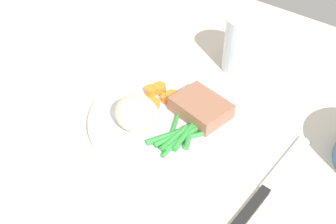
{
  "coord_description": "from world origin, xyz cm",
  "views": [
    {
      "loc": [
        27.07,
        -32.0,
        42.56
      ],
      "look_at": [
        0.18,
        -0.19,
        4.6
      ],
      "focal_mm": 40.67,
      "sensor_mm": 36.0,
      "label": 1
    }
  ],
  "objects_px": {
    "meat_portion": "(201,107)",
    "water_glass": "(245,48)",
    "dinner_plate": "(168,121)",
    "knife": "(269,185)",
    "fork": "(97,83)"
  },
  "relations": [
    {
      "from": "meat_portion",
      "to": "water_glass",
      "type": "xyz_separation_m",
      "value": [
        -0.03,
        0.16,
        0.01
      ]
    },
    {
      "from": "dinner_plate",
      "to": "water_glass",
      "type": "height_order",
      "value": "water_glass"
    },
    {
      "from": "dinner_plate",
      "to": "knife",
      "type": "distance_m",
      "value": 0.18
    },
    {
      "from": "fork",
      "to": "knife",
      "type": "height_order",
      "value": "knife"
    },
    {
      "from": "water_glass",
      "to": "fork",
      "type": "bearing_deg",
      "value": -128.9
    },
    {
      "from": "dinner_plate",
      "to": "meat_portion",
      "type": "xyz_separation_m",
      "value": [
        0.03,
        0.04,
        0.02
      ]
    },
    {
      "from": "dinner_plate",
      "to": "knife",
      "type": "bearing_deg",
      "value": -0.93
    },
    {
      "from": "dinner_plate",
      "to": "meat_portion",
      "type": "bearing_deg",
      "value": 49.4
    },
    {
      "from": "meat_portion",
      "to": "water_glass",
      "type": "distance_m",
      "value": 0.17
    },
    {
      "from": "knife",
      "to": "water_glass",
      "type": "xyz_separation_m",
      "value": [
        -0.17,
        0.2,
        0.04
      ]
    },
    {
      "from": "dinner_plate",
      "to": "water_glass",
      "type": "relative_size",
      "value": 2.43
    },
    {
      "from": "dinner_plate",
      "to": "fork",
      "type": "height_order",
      "value": "dinner_plate"
    },
    {
      "from": "fork",
      "to": "dinner_plate",
      "type": "bearing_deg",
      "value": 2.37
    },
    {
      "from": "water_glass",
      "to": "meat_portion",
      "type": "bearing_deg",
      "value": -81.05
    },
    {
      "from": "dinner_plate",
      "to": "meat_portion",
      "type": "distance_m",
      "value": 0.05
    }
  ]
}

